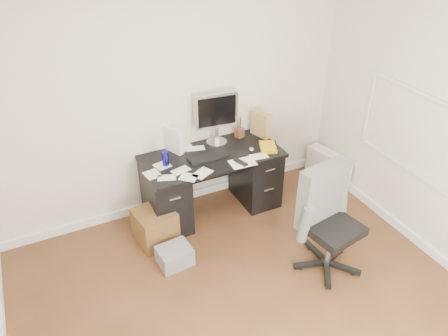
# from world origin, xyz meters

# --- Properties ---
(ground) EXTENTS (4.00, 4.00, 0.00)m
(ground) POSITION_xyz_m (0.00, 0.00, 0.00)
(ground) COLOR #442B15
(ground) RESTS_ON ground
(room_shell) EXTENTS (4.02, 4.02, 2.71)m
(room_shell) POSITION_xyz_m (0.03, 0.03, 1.66)
(room_shell) COLOR silver
(room_shell) RESTS_ON ground
(desk) EXTENTS (1.50, 0.70, 0.75)m
(desk) POSITION_xyz_m (0.30, 1.65, 0.40)
(desk) COLOR black
(desk) RESTS_ON ground
(loose_papers) EXTENTS (1.10, 0.60, 0.00)m
(loose_papers) POSITION_xyz_m (0.10, 1.60, 0.75)
(loose_papers) COLOR white
(loose_papers) RESTS_ON desk
(lcd_monitor) EXTENTS (0.51, 0.33, 0.60)m
(lcd_monitor) POSITION_xyz_m (0.45, 1.86, 1.05)
(lcd_monitor) COLOR #B9BABE
(lcd_monitor) RESTS_ON desk
(keyboard) EXTENTS (0.44, 0.17, 0.02)m
(keyboard) POSITION_xyz_m (0.24, 1.60, 0.76)
(keyboard) COLOR black
(keyboard) RESTS_ON desk
(computer_mouse) EXTENTS (0.06, 0.06, 0.05)m
(computer_mouse) POSITION_xyz_m (0.71, 1.52, 0.78)
(computer_mouse) COLOR #B9BABE
(computer_mouse) RESTS_ON desk
(travel_mug) EXTENTS (0.09, 0.09, 0.16)m
(travel_mug) POSITION_xyz_m (-0.22, 1.67, 0.83)
(travel_mug) COLOR #15148F
(travel_mug) RESTS_ON desk
(white_binder) EXTENTS (0.20, 0.27, 0.28)m
(white_binder) POSITION_xyz_m (-0.04, 1.90, 0.89)
(white_binder) COLOR white
(white_binder) RESTS_ON desk
(magazine_file) EXTENTS (0.19, 0.27, 0.29)m
(magazine_file) POSITION_xyz_m (0.99, 1.81, 0.89)
(magazine_file) COLOR tan
(magazine_file) RESTS_ON desk
(pen_cup) EXTENTS (0.14, 0.14, 0.25)m
(pen_cup) POSITION_xyz_m (0.75, 1.88, 0.88)
(pen_cup) COLOR #552918
(pen_cup) RESTS_ON desk
(yellow_book) EXTENTS (0.26, 0.29, 0.04)m
(yellow_book) POSITION_xyz_m (0.91, 1.50, 0.77)
(yellow_book) COLOR yellow
(yellow_book) RESTS_ON desk
(paper_remote) EXTENTS (0.28, 0.23, 0.02)m
(paper_remote) POSITION_xyz_m (0.52, 1.36, 0.76)
(paper_remote) COLOR white
(paper_remote) RESTS_ON desk
(office_chair) EXTENTS (0.71, 0.71, 1.08)m
(office_chair) POSITION_xyz_m (0.94, 0.35, 0.54)
(office_chair) COLOR #565956
(office_chair) RESTS_ON ground
(pc_tower) EXTENTS (0.26, 0.42, 0.39)m
(pc_tower) POSITION_xyz_m (1.86, 1.70, 0.19)
(pc_tower) COLOR beige
(pc_tower) RESTS_ON ground
(shopping_bag) EXTENTS (0.32, 0.25, 0.39)m
(shopping_bag) POSITION_xyz_m (1.81, 1.30, 0.20)
(shopping_bag) COLOR silver
(shopping_bag) RESTS_ON ground
(wicker_basket) EXTENTS (0.43, 0.43, 0.38)m
(wicker_basket) POSITION_xyz_m (-0.46, 1.44, 0.19)
(wicker_basket) COLOR #523318
(wicker_basket) RESTS_ON ground
(desk_printer) EXTENTS (0.34, 0.29, 0.19)m
(desk_printer) POSITION_xyz_m (-0.40, 1.04, 0.09)
(desk_printer) COLOR slate
(desk_printer) RESTS_ON ground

